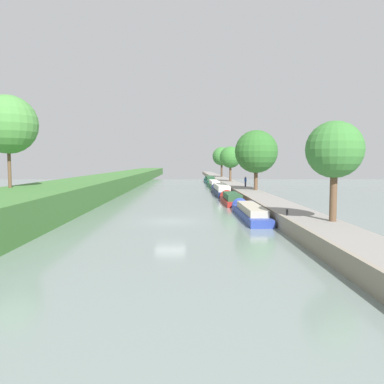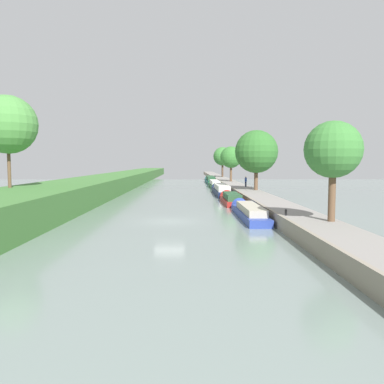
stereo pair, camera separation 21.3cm
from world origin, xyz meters
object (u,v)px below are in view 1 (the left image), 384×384
object	(u,v)px
narrowboat_navy	(221,190)
mooring_bollard_far	(214,176)
narrowboat_blue	(249,212)
narrowboat_teal	(209,180)
person_walking	(245,181)
narrowboat_red	(231,199)
mooring_bollard_near	(287,212)
narrowboat_green	(214,184)

from	to	relation	value
narrowboat_navy	mooring_bollard_far	size ratio (longest dim) A/B	34.81
narrowboat_blue	narrowboat_navy	xyz separation A→B (m)	(-0.31, 25.41, 0.15)
narrowboat_teal	person_walking	xyz separation A→B (m)	(3.77, -32.74, 1.26)
narrowboat_blue	narrowboat_navy	bearing A→B (deg)	90.69
mooring_bollard_far	narrowboat_red	bearing A→B (deg)	-92.02
mooring_bollard_near	mooring_bollard_far	distance (m)	73.62
narrowboat_red	narrowboat_navy	size ratio (longest dim) A/B	0.65
narrowboat_navy	narrowboat_red	bearing A→B (deg)	-89.66
mooring_bollard_near	narrowboat_green	bearing A→B (deg)	92.24
narrowboat_red	narrowboat_green	world-z (taller)	narrowboat_green
narrowboat_blue	mooring_bollard_far	distance (m)	67.04
narrowboat_red	narrowboat_green	size ratio (longest dim) A/B	0.69
narrowboat_teal	narrowboat_navy	bearing A→B (deg)	-90.46
person_walking	narrowboat_blue	bearing A→B (deg)	-97.99
narrowboat_blue	narrowboat_navy	world-z (taller)	narrowboat_navy
mooring_bollard_near	mooring_bollard_far	size ratio (longest dim) A/B	1.00
narrowboat_blue	narrowboat_teal	xyz separation A→B (m)	(-0.04, 59.35, 0.16)
narrowboat_teal	narrowboat_green	bearing A→B (deg)	-90.51
narrowboat_navy	mooring_bollard_near	size ratio (longest dim) A/B	34.81
narrowboat_teal	person_walking	distance (m)	32.98
narrowboat_navy	mooring_bollard_far	xyz separation A→B (m)	(2.01, 41.60, 0.63)
person_walking	mooring_bollard_far	world-z (taller)	person_walking
narrowboat_red	narrowboat_navy	distance (m)	13.17
narrowboat_blue	narrowboat_green	distance (m)	41.94
narrowboat_navy	narrowboat_teal	distance (m)	33.94
narrowboat_green	narrowboat_teal	world-z (taller)	narrowboat_teal
narrowboat_green	mooring_bollard_far	distance (m)	25.16
narrowboat_green	narrowboat_teal	distance (m)	17.42
narrowboat_navy	mooring_bollard_far	world-z (taller)	narrowboat_navy
narrowboat_red	mooring_bollard_near	bearing A→B (deg)	-84.14
narrowboat_green	narrowboat_teal	bearing A→B (deg)	89.49
narrowboat_blue	narrowboat_teal	bearing A→B (deg)	90.04
mooring_bollard_near	narrowboat_red	bearing A→B (deg)	95.86
mooring_bollard_near	person_walking	bearing A→B (deg)	86.50
narrowboat_blue	narrowboat_teal	distance (m)	59.35
narrowboat_navy	narrowboat_teal	size ratio (longest dim) A/B	0.96
narrowboat_teal	mooring_bollard_far	bearing A→B (deg)	77.19
narrowboat_green	mooring_bollard_near	size ratio (longest dim) A/B	33.04
narrowboat_red	narrowboat_teal	bearing A→B (deg)	89.77
narrowboat_teal	mooring_bollard_far	size ratio (longest dim) A/B	36.28
narrowboat_navy	mooring_bollard_far	distance (m)	41.65
narrowboat_blue	narrowboat_navy	size ratio (longest dim) A/B	0.79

